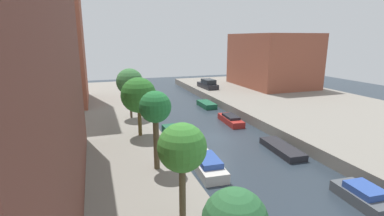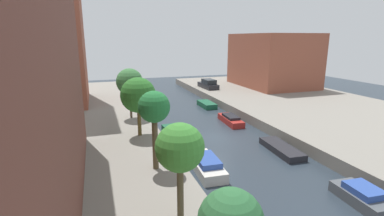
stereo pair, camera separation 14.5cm
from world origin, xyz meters
name	(u,v)px [view 1 (the left image)]	position (x,y,z in m)	size (l,w,h in m)	color
ground_plane	(218,139)	(0.00, 0.00, 0.00)	(84.00, 84.00, 0.00)	#28333D
quay_left	(29,155)	(-15.00, 0.00, 0.50)	(20.00, 64.00, 1.00)	gray
quay_right	(347,119)	(15.00, 0.00, 0.50)	(20.00, 64.00, 1.00)	gray
apartment_tower_far	(32,3)	(-16.00, 15.66, 12.63)	(10.00, 10.20, 23.26)	brown
low_block_right	(272,60)	(18.00, 18.84, 5.25)	(10.00, 13.27, 8.50)	brown
street_tree_1	(182,149)	(-6.83, -11.59, 4.34)	(2.10, 2.10, 4.44)	brown
street_tree_2	(155,109)	(-6.83, -6.20, 4.78)	(1.90, 1.90, 4.86)	brown
street_tree_3	(139,95)	(-6.83, 0.33, 4.37)	(2.84, 2.84, 4.81)	brown
street_tree_4	(130,82)	(-6.83, 6.02, 4.64)	(2.61, 2.61, 4.96)	brown
parked_car	(208,84)	(7.03, 19.82, 1.60)	(2.00, 4.68, 1.45)	black
moored_boat_left_2	(207,165)	(-3.28, -5.61, 0.45)	(1.86, 4.55, 1.06)	beige
moored_boat_left_3	(174,133)	(-3.48, 2.03, 0.33)	(1.55, 3.79, 0.65)	#195638
moored_boat_right_1	(364,196)	(3.39, -12.05, 0.43)	(1.84, 3.42, 1.01)	#4C5156
moored_boat_right_2	(282,149)	(3.63, -4.41, 0.26)	(1.82, 4.59, 0.53)	#232328
moored_boat_right_3	(231,120)	(3.31, 4.06, 0.38)	(1.58, 4.38, 0.88)	maroon
moored_boat_right_4	(207,105)	(3.61, 11.74, 0.32)	(1.57, 3.54, 0.65)	#195638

